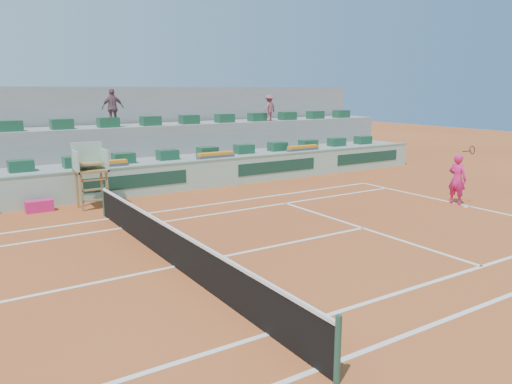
# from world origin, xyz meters

# --- Properties ---
(ground) EXTENTS (90.00, 90.00, 0.00)m
(ground) POSITION_xyz_m (0.00, 0.00, 0.00)
(ground) COLOR #9E471E
(ground) RESTS_ON ground
(seating_tier_lower) EXTENTS (36.00, 4.00, 1.20)m
(seating_tier_lower) POSITION_xyz_m (0.00, 10.70, 0.60)
(seating_tier_lower) COLOR gray
(seating_tier_lower) RESTS_ON ground
(seating_tier_upper) EXTENTS (36.00, 2.40, 2.60)m
(seating_tier_upper) POSITION_xyz_m (0.00, 12.30, 1.30)
(seating_tier_upper) COLOR gray
(seating_tier_upper) RESTS_ON ground
(stadium_back_wall) EXTENTS (36.00, 0.40, 4.40)m
(stadium_back_wall) POSITION_xyz_m (0.00, 13.90, 2.20)
(stadium_back_wall) COLOR gray
(stadium_back_wall) RESTS_ON ground
(player_bag) EXTENTS (0.93, 0.41, 0.41)m
(player_bag) POSITION_xyz_m (-1.78, 7.83, 0.21)
(player_bag) COLOR #DC1C6E
(player_bag) RESTS_ON ground
(spectator_mid) EXTENTS (1.05, 0.51, 1.73)m
(spectator_mid) POSITION_xyz_m (2.25, 11.72, 3.46)
(spectator_mid) COLOR #7A515D
(spectator_mid) RESTS_ON seating_tier_upper
(spectator_right) EXTENTS (1.01, 0.75, 1.40)m
(spectator_right) POSITION_xyz_m (10.58, 11.42, 3.30)
(spectator_right) COLOR #984C59
(spectator_right) RESTS_ON seating_tier_upper
(court_lines) EXTENTS (23.89, 11.09, 0.01)m
(court_lines) POSITION_xyz_m (0.00, 0.00, 0.01)
(court_lines) COLOR white
(court_lines) RESTS_ON ground
(tennis_net) EXTENTS (0.10, 11.97, 1.10)m
(tennis_net) POSITION_xyz_m (0.00, 0.00, 0.53)
(tennis_net) COLOR black
(tennis_net) RESTS_ON ground
(advertising_hoarding) EXTENTS (36.00, 0.34, 1.26)m
(advertising_hoarding) POSITION_xyz_m (0.02, 8.50, 0.63)
(advertising_hoarding) COLOR #98BFA8
(advertising_hoarding) RESTS_ON ground
(umpire_chair) EXTENTS (1.10, 0.90, 2.40)m
(umpire_chair) POSITION_xyz_m (0.00, 7.50, 1.54)
(umpire_chair) COLOR olive
(umpire_chair) RESTS_ON ground
(seat_row_lower) EXTENTS (32.90, 0.60, 0.44)m
(seat_row_lower) POSITION_xyz_m (0.00, 9.80, 1.42)
(seat_row_lower) COLOR #184A2F
(seat_row_lower) RESTS_ON seating_tier_lower
(seat_row_upper) EXTENTS (32.90, 0.60, 0.44)m
(seat_row_upper) POSITION_xyz_m (0.00, 11.70, 2.82)
(seat_row_upper) COLOR #184A2F
(seat_row_upper) RESTS_ON seating_tier_upper
(flower_planters) EXTENTS (26.80, 0.36, 0.28)m
(flower_planters) POSITION_xyz_m (-1.50, 9.00, 1.33)
(flower_planters) COLOR #4E4E4E
(flower_planters) RESTS_ON seating_tier_lower
(tennis_player) EXTENTS (0.54, 0.94, 2.28)m
(tennis_player) POSITION_xyz_m (11.80, 0.55, 0.96)
(tennis_player) COLOR #DC1C6E
(tennis_player) RESTS_ON ground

